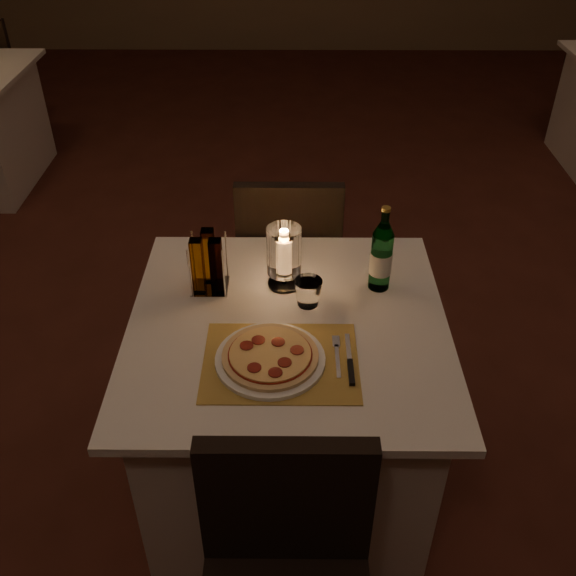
{
  "coord_description": "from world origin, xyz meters",
  "views": [
    {
      "loc": [
        0.23,
        -1.96,
        2.02
      ],
      "look_at": [
        0.22,
        -0.39,
        0.86
      ],
      "focal_mm": 40.0,
      "sensor_mm": 36.0,
      "label": 1
    }
  ],
  "objects_px": {
    "chair_near": "(286,573)",
    "plate": "(270,359)",
    "hurricane_candle": "(284,253)",
    "water_bottle": "(381,256)",
    "main_table": "(288,404)",
    "pizza": "(270,355)",
    "chair_far": "(289,249)",
    "tumbler": "(308,292)"
  },
  "relations": [
    {
      "from": "hurricane_candle",
      "to": "plate",
      "type": "bearing_deg",
      "value": -95.38
    },
    {
      "from": "water_bottle",
      "to": "tumbler",
      "type": "bearing_deg",
      "value": -158.15
    },
    {
      "from": "chair_near",
      "to": "water_bottle",
      "type": "relative_size",
      "value": 2.97
    },
    {
      "from": "chair_near",
      "to": "pizza",
      "type": "xyz_separation_m",
      "value": [
        -0.05,
        0.53,
        0.22
      ]
    },
    {
      "from": "water_bottle",
      "to": "hurricane_candle",
      "type": "distance_m",
      "value": 0.32
    },
    {
      "from": "main_table",
      "to": "chair_near",
      "type": "height_order",
      "value": "chair_near"
    },
    {
      "from": "plate",
      "to": "hurricane_candle",
      "type": "bearing_deg",
      "value": 84.62
    },
    {
      "from": "main_table",
      "to": "chair_near",
      "type": "bearing_deg",
      "value": -90.0
    },
    {
      "from": "plate",
      "to": "water_bottle",
      "type": "bearing_deg",
      "value": 46.58
    },
    {
      "from": "main_table",
      "to": "water_bottle",
      "type": "relative_size",
      "value": 3.3
    },
    {
      "from": "chair_near",
      "to": "tumbler",
      "type": "xyz_separation_m",
      "value": [
        0.06,
        0.81,
        0.24
      ]
    },
    {
      "from": "hurricane_candle",
      "to": "water_bottle",
      "type": "bearing_deg",
      "value": -1.45
    },
    {
      "from": "water_bottle",
      "to": "chair_far",
      "type": "bearing_deg",
      "value": 120.1
    },
    {
      "from": "hurricane_candle",
      "to": "pizza",
      "type": "bearing_deg",
      "value": -95.37
    },
    {
      "from": "chair_far",
      "to": "water_bottle",
      "type": "xyz_separation_m",
      "value": [
        0.3,
        -0.52,
        0.31
      ]
    },
    {
      "from": "chair_far",
      "to": "plate",
      "type": "height_order",
      "value": "chair_far"
    },
    {
      "from": "plate",
      "to": "chair_near",
      "type": "bearing_deg",
      "value": -84.65
    },
    {
      "from": "chair_far",
      "to": "hurricane_candle",
      "type": "height_order",
      "value": "hurricane_candle"
    },
    {
      "from": "chair_far",
      "to": "pizza",
      "type": "xyz_separation_m",
      "value": [
        -0.05,
        -0.89,
        0.22
      ]
    },
    {
      "from": "water_bottle",
      "to": "pizza",
      "type": "bearing_deg",
      "value": -133.4
    },
    {
      "from": "main_table",
      "to": "pizza",
      "type": "xyz_separation_m",
      "value": [
        -0.05,
        -0.18,
        0.39
      ]
    },
    {
      "from": "chair_near",
      "to": "pizza",
      "type": "bearing_deg",
      "value": 95.34
    },
    {
      "from": "chair_far",
      "to": "water_bottle",
      "type": "distance_m",
      "value": 0.68
    },
    {
      "from": "plate",
      "to": "pizza",
      "type": "distance_m",
      "value": 0.02
    },
    {
      "from": "main_table",
      "to": "water_bottle",
      "type": "distance_m",
      "value": 0.61
    },
    {
      "from": "chair_far",
      "to": "pizza",
      "type": "distance_m",
      "value": 0.92
    },
    {
      "from": "tumbler",
      "to": "hurricane_candle",
      "type": "bearing_deg",
      "value": 126.95
    },
    {
      "from": "chair_near",
      "to": "hurricane_candle",
      "type": "bearing_deg",
      "value": 90.89
    },
    {
      "from": "chair_near",
      "to": "plate",
      "type": "xyz_separation_m",
      "value": [
        -0.05,
        0.53,
        0.2
      ]
    },
    {
      "from": "hurricane_candle",
      "to": "main_table",
      "type": "bearing_deg",
      "value": -85.95
    },
    {
      "from": "chair_near",
      "to": "water_bottle",
      "type": "xyz_separation_m",
      "value": [
        0.3,
        0.91,
        0.31
      ]
    },
    {
      "from": "tumbler",
      "to": "water_bottle",
      "type": "bearing_deg",
      "value": 21.85
    },
    {
      "from": "chair_near",
      "to": "plate",
      "type": "distance_m",
      "value": 0.57
    },
    {
      "from": "chair_near",
      "to": "chair_far",
      "type": "bearing_deg",
      "value": 90.0
    },
    {
      "from": "plate",
      "to": "hurricane_candle",
      "type": "relative_size",
      "value": 1.46
    },
    {
      "from": "chair_near",
      "to": "chair_far",
      "type": "relative_size",
      "value": 1.0
    },
    {
      "from": "tumbler",
      "to": "hurricane_candle",
      "type": "distance_m",
      "value": 0.15
    },
    {
      "from": "chair_near",
      "to": "chair_far",
      "type": "height_order",
      "value": "same"
    },
    {
      "from": "hurricane_candle",
      "to": "chair_near",
      "type": "bearing_deg",
      "value": -89.11
    },
    {
      "from": "plate",
      "to": "hurricane_candle",
      "type": "height_order",
      "value": "hurricane_candle"
    },
    {
      "from": "chair_far",
      "to": "water_bottle",
      "type": "relative_size",
      "value": 2.97
    },
    {
      "from": "plate",
      "to": "hurricane_candle",
      "type": "xyz_separation_m",
      "value": [
        0.04,
        0.38,
        0.12
      ]
    }
  ]
}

